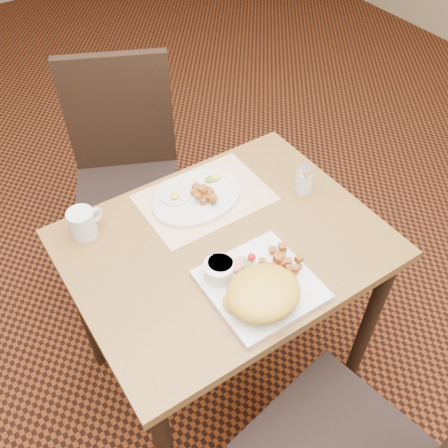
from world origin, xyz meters
TOP-DOWN VIEW (x-y plane):
  - ground at (0.00, 0.00)m, footprint 8.00×8.00m
  - table at (0.00, 0.00)m, footprint 0.90×0.70m
  - chair_far at (-0.01, 0.71)m, footprint 0.56×0.57m
  - placemat at (0.05, 0.19)m, footprint 0.40×0.28m
  - plate_square at (-0.01, -0.19)m, footprint 0.28×0.28m
  - plate_oval at (0.02, 0.20)m, footprint 0.33×0.26m
  - hollandaise_mound at (-0.04, -0.24)m, footprint 0.20×0.18m
  - ramekin at (-0.09, -0.11)m, footprint 0.09×0.08m
  - garnish_sq at (-0.01, -0.11)m, footprint 0.09×0.06m
  - fried_egg at (-0.04, 0.23)m, footprint 0.10×0.10m
  - garnish_ov at (0.11, 0.23)m, footprint 0.06×0.04m
  - salt_shaker at (0.33, 0.04)m, footprint 0.05×0.05m
  - coffee_mug at (-0.33, 0.25)m, footprint 0.11×0.08m
  - home_fries_sq at (0.07, -0.18)m, footprint 0.11×0.13m
  - home_fries_ov at (0.04, 0.18)m, footprint 0.07×0.12m

SIDE VIEW (x-z plane):
  - ground at x=0.00m, z-range 0.00..0.00m
  - chair_far at x=-0.01m, z-range 0.05..1.02m
  - table at x=0.00m, z-range 0.27..1.02m
  - placemat at x=0.05m, z-range 0.75..0.75m
  - plate_square at x=-0.01m, z-range 0.75..0.77m
  - plate_oval at x=0.02m, z-range 0.75..0.77m
  - fried_egg at x=-0.04m, z-range 0.76..0.78m
  - garnish_sq at x=-0.01m, z-range 0.76..0.79m
  - garnish_ov at x=0.11m, z-range 0.77..0.79m
  - home_fries_sq at x=0.07m, z-range 0.76..0.80m
  - home_fries_ov at x=0.04m, z-range 0.76..0.80m
  - ramekin at x=-0.09m, z-range 0.77..0.81m
  - coffee_mug at x=-0.33m, z-range 0.75..0.84m
  - hollandaise_mound at x=-0.04m, z-range 0.76..0.84m
  - salt_shaker at x=0.33m, z-range 0.75..0.85m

